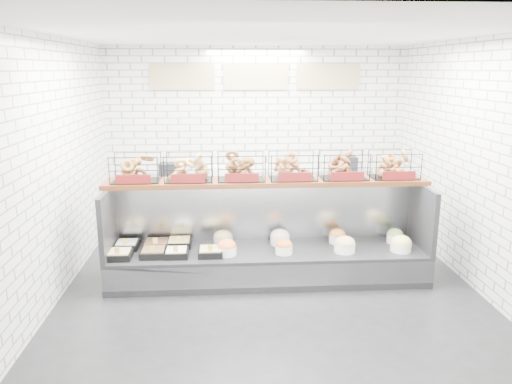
{
  "coord_description": "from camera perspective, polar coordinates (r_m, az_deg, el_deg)",
  "views": [
    {
      "loc": [
        -0.54,
        -5.66,
        2.63
      ],
      "look_at": [
        -0.15,
        0.45,
        1.11
      ],
      "focal_mm": 35.0,
      "sensor_mm": 36.0,
      "label": 1
    }
  ],
  "objects": [
    {
      "name": "room_shell",
      "position": [
        6.31,
        1.24,
        8.71
      ],
      "size": [
        5.02,
        5.51,
        3.01
      ],
      "color": "silver",
      "rests_on": "ground"
    },
    {
      "name": "prep_counter",
      "position": [
        8.39,
        0.09,
        -1.0
      ],
      "size": [
        4.0,
        0.6,
        1.2
      ],
      "color": "#93969B",
      "rests_on": "ground"
    },
    {
      "name": "bagel_shelf",
      "position": [
        6.32,
        1.22,
        2.65
      ],
      "size": [
        4.1,
        0.5,
        0.4
      ],
      "color": "#411D0E",
      "rests_on": "display_case"
    },
    {
      "name": "ground",
      "position": [
        6.27,
        1.62,
        -10.92
      ],
      "size": [
        5.5,
        5.5,
        0.0
      ],
      "primitive_type": "plane",
      "color": "black",
      "rests_on": "ground"
    },
    {
      "name": "display_case",
      "position": [
        6.45,
        1.24,
        -6.99
      ],
      "size": [
        4.0,
        0.9,
        1.2
      ],
      "color": "black",
      "rests_on": "ground"
    }
  ]
}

